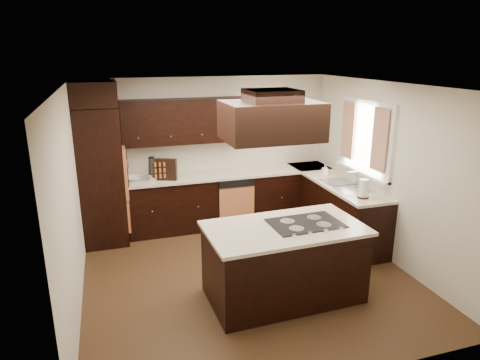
% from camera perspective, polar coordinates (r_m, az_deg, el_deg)
% --- Properties ---
extents(floor, '(4.20, 4.20, 0.02)m').
position_cam_1_polar(floor, '(5.94, 0.84, -12.50)').
color(floor, brown).
rests_on(floor, ground).
extents(ceiling, '(4.20, 4.20, 0.02)m').
position_cam_1_polar(ceiling, '(5.19, 0.96, 12.55)').
color(ceiling, white).
rests_on(ceiling, ground).
extents(wall_back, '(4.20, 0.02, 2.50)m').
position_cam_1_polar(wall_back, '(7.40, -4.26, 3.90)').
color(wall_back, beige).
rests_on(wall_back, ground).
extents(wall_front, '(4.20, 0.02, 2.50)m').
position_cam_1_polar(wall_front, '(3.64, 11.58, -10.43)').
color(wall_front, beige).
rests_on(wall_front, ground).
extents(wall_left, '(0.02, 4.20, 2.50)m').
position_cam_1_polar(wall_left, '(5.20, -21.78, -2.87)').
color(wall_left, beige).
rests_on(wall_left, ground).
extents(wall_right, '(0.02, 4.20, 2.50)m').
position_cam_1_polar(wall_right, '(6.39, 19.16, 0.94)').
color(wall_right, beige).
rests_on(wall_right, ground).
extents(oven_column, '(0.65, 0.75, 2.12)m').
position_cam_1_polar(oven_column, '(6.87, -17.98, 0.46)').
color(oven_column, black).
rests_on(oven_column, floor).
extents(wall_oven_face, '(0.05, 0.62, 0.78)m').
position_cam_1_polar(wall_oven_face, '(6.85, -15.11, 1.20)').
color(wall_oven_face, '#D9814A').
rests_on(wall_oven_face, oven_column).
extents(base_cabinets_back, '(2.93, 0.60, 0.88)m').
position_cam_1_polar(base_cabinets_back, '(7.34, -3.30, -2.77)').
color(base_cabinets_back, black).
rests_on(base_cabinets_back, floor).
extents(base_cabinets_right, '(0.60, 2.40, 0.88)m').
position_cam_1_polar(base_cabinets_right, '(7.18, 12.33, -3.59)').
color(base_cabinets_right, black).
rests_on(base_cabinets_right, floor).
extents(countertop_back, '(2.93, 0.63, 0.04)m').
position_cam_1_polar(countertop_back, '(7.18, -3.33, 0.65)').
color(countertop_back, beige).
rests_on(countertop_back, base_cabinets_back).
extents(countertop_right, '(0.63, 2.40, 0.04)m').
position_cam_1_polar(countertop_right, '(7.03, 12.46, -0.09)').
color(countertop_right, beige).
rests_on(countertop_right, base_cabinets_right).
extents(upper_cabinets, '(2.00, 0.34, 0.72)m').
position_cam_1_polar(upper_cabinets, '(7.03, -7.46, 7.78)').
color(upper_cabinets, black).
rests_on(upper_cabinets, wall_back).
extents(dishwasher_front, '(0.60, 0.05, 0.72)m').
position_cam_1_polar(dishwasher_front, '(7.16, -0.43, -3.63)').
color(dishwasher_front, '#D9814A').
rests_on(dishwasher_front, floor).
extents(window_frame, '(0.06, 1.32, 1.12)m').
position_cam_1_polar(window_frame, '(6.72, 16.46, 5.43)').
color(window_frame, white).
rests_on(window_frame, wall_right).
extents(window_pane, '(0.00, 1.20, 1.00)m').
position_cam_1_polar(window_pane, '(6.73, 16.65, 5.44)').
color(window_pane, white).
rests_on(window_pane, wall_right).
extents(curtain_left, '(0.02, 0.34, 0.90)m').
position_cam_1_polar(curtain_left, '(6.34, 18.12, 5.10)').
color(curtain_left, beige).
rests_on(curtain_left, wall_right).
extents(curtain_right, '(0.02, 0.34, 0.90)m').
position_cam_1_polar(curtain_right, '(7.02, 14.19, 6.49)').
color(curtain_right, beige).
rests_on(curtain_right, wall_right).
extents(sink_rim, '(0.52, 0.84, 0.01)m').
position_cam_1_polar(sink_rim, '(6.75, 14.04, -0.70)').
color(sink_rim, silver).
rests_on(sink_rim, countertop_right).
extents(island, '(1.82, 1.04, 0.88)m').
position_cam_1_polar(island, '(5.28, 5.84, -11.01)').
color(island, black).
rests_on(island, floor).
extents(island_top, '(1.89, 1.11, 0.04)m').
position_cam_1_polar(island_top, '(5.08, 5.99, -6.41)').
color(island_top, beige).
rests_on(island_top, island).
extents(cooktop, '(0.87, 0.59, 0.01)m').
position_cam_1_polar(cooktop, '(5.18, 8.73, -5.71)').
color(cooktop, black).
rests_on(cooktop, island_top).
extents(range_hood, '(1.05, 0.72, 0.42)m').
position_cam_1_polar(range_hood, '(4.75, 4.21, 7.87)').
color(range_hood, black).
rests_on(range_hood, ceiling).
extents(hood_duct, '(0.55, 0.50, 0.13)m').
position_cam_1_polar(hood_duct, '(4.72, 4.28, 11.17)').
color(hood_duct, black).
rests_on(hood_duct, ceiling).
extents(blender_base, '(0.15, 0.15, 0.10)m').
position_cam_1_polar(blender_base, '(6.95, -11.57, 0.36)').
color(blender_base, silver).
rests_on(blender_base, countertop_back).
extents(blender_pitcher, '(0.13, 0.13, 0.26)m').
position_cam_1_polar(blender_pitcher, '(6.90, -11.66, 1.80)').
color(blender_pitcher, silver).
rests_on(blender_pitcher, blender_base).
extents(spice_rack, '(0.42, 0.25, 0.34)m').
position_cam_1_polar(spice_rack, '(6.91, -10.10, 1.39)').
color(spice_rack, black).
rests_on(spice_rack, countertop_back).
extents(mixing_bowl, '(0.31, 0.31, 0.06)m').
position_cam_1_polar(mixing_bowl, '(7.00, -13.96, 0.18)').
color(mixing_bowl, white).
rests_on(mixing_bowl, countertop_back).
extents(soap_bottle, '(0.08, 0.08, 0.17)m').
position_cam_1_polar(soap_bottle, '(7.25, 11.27, 1.37)').
color(soap_bottle, white).
rests_on(soap_bottle, countertop_right).
extents(paper_towel, '(0.15, 0.15, 0.27)m').
position_cam_1_polar(paper_towel, '(6.20, 16.16, -1.12)').
color(paper_towel, white).
rests_on(paper_towel, countertop_right).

